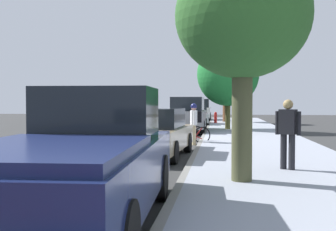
% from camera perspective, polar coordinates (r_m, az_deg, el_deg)
% --- Properties ---
extents(ground, '(75.38, 75.38, 0.00)m').
position_cam_1_polar(ground, '(18.60, -0.19, -3.41)').
color(ground, '#323232').
extents(sidewalk, '(4.43, 47.11, 0.13)m').
position_cam_1_polar(sidewalk, '(18.50, 11.98, -3.28)').
color(sidewalk, '#959AA7').
rests_on(sidewalk, ground).
extents(curb_edge, '(0.16, 47.11, 0.13)m').
position_cam_1_polar(curb_edge, '(18.45, 4.85, -3.26)').
color(curb_edge, gray).
rests_on(curb_edge, ground).
extents(lane_stripe_centre, '(0.14, 44.20, 0.01)m').
position_cam_1_polar(lane_stripe_centre, '(17.84, -10.51, -3.66)').
color(lane_stripe_centre, white).
rests_on(lane_stripe_centre, ground).
extents(lane_stripe_bike_edge, '(0.12, 47.11, 0.01)m').
position_cam_1_polar(lane_stripe_bike_edge, '(18.58, 0.31, -3.41)').
color(lane_stripe_bike_edge, white).
rests_on(lane_stripe_bike_edge, ground).
extents(parked_pickup_dark_blue_second, '(2.18, 5.37, 1.95)m').
position_cam_1_polar(parked_pickup_dark_blue_second, '(5.83, -11.64, -6.25)').
color(parked_pickup_dark_blue_second, navy).
rests_on(parked_pickup_dark_blue_second, ground).
extents(parked_sedan_tan_mid, '(2.05, 4.50, 1.52)m').
position_cam_1_polar(parked_sedan_tan_mid, '(12.78, -1.72, -2.46)').
color(parked_sedan_tan_mid, tan).
rests_on(parked_sedan_tan_mid, ground).
extents(parked_suv_grey_far, '(1.97, 4.70, 1.99)m').
position_cam_1_polar(parked_suv_grey_far, '(22.85, 2.82, 0.15)').
color(parked_suv_grey_far, slate).
rests_on(parked_suv_grey_far, ground).
extents(parked_sedan_silver_farthest, '(2.05, 4.50, 1.52)m').
position_cam_1_polar(parked_sedan_silver_farthest, '(30.15, 3.89, 0.05)').
color(parked_sedan_silver_farthest, '#B7BABF').
rests_on(parked_sedan_silver_farthest, ground).
extents(parked_suv_white_end, '(2.02, 4.72, 1.99)m').
position_cam_1_polar(parked_suv_white_end, '(37.35, 4.46, 0.82)').
color(parked_suv_white_end, white).
rests_on(parked_suv_white_end, ground).
extents(bicycle_at_curb, '(1.71, 0.53, 0.75)m').
position_cam_1_polar(bicycle_at_curb, '(16.88, 3.05, -2.70)').
color(bicycle_at_curb, black).
rests_on(bicycle_at_curb, ground).
extents(cyclist_with_backpack, '(0.47, 0.61, 1.67)m').
position_cam_1_polar(cyclist_with_backpack, '(16.38, 3.72, -0.58)').
color(cyclist_with_backpack, '#C6B284').
rests_on(cyclist_with_backpack, ground).
extents(street_tree_mid_block, '(2.71, 2.71, 4.58)m').
position_cam_1_polar(street_tree_mid_block, '(8.52, 10.37, 13.24)').
color(street_tree_mid_block, '#4A4C2F').
rests_on(street_tree_mid_block, sidewalk).
extents(street_tree_far_end, '(3.61, 3.61, 5.11)m').
position_cam_1_polar(street_tree_far_end, '(24.26, 8.36, 5.73)').
color(street_tree_far_end, '#4C4B25').
rests_on(street_tree_far_end, sidewalk).
extents(street_tree_corner, '(3.20, 3.20, 5.49)m').
position_cam_1_polar(street_tree_corner, '(33.46, 8.08, 6.04)').
color(street_tree_corner, brown).
rests_on(street_tree_corner, sidewalk).
extents(pedestrian_on_phone, '(0.55, 0.39, 1.65)m').
position_cam_1_polar(pedestrian_on_phone, '(10.03, 16.39, -1.95)').
color(pedestrian_on_phone, black).
rests_on(pedestrian_on_phone, sidewalk).
extents(fire_hydrant, '(0.22, 0.22, 0.84)m').
position_cam_1_polar(fire_hydrant, '(31.31, 6.66, -0.25)').
color(fire_hydrant, red).
rests_on(fire_hydrant, sidewalk).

